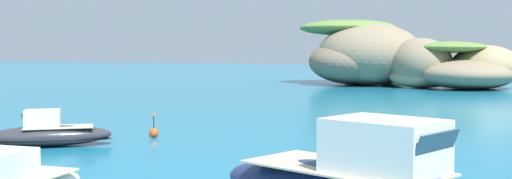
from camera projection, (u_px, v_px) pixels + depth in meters
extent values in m
ellipsoid|color=#756651|center=(356.00, 62.00, 91.75)|extent=(15.70, 18.20, 6.88)
ellipsoid|color=#84755B|center=(370.00, 54.00, 90.09)|extent=(17.36, 16.61, 9.09)
ellipsoid|color=#84755B|center=(389.00, 62.00, 94.83)|extent=(9.27, 10.53, 6.76)
ellipsoid|color=#756651|center=(361.00, 55.00, 91.48)|extent=(12.20, 12.29, 8.85)
ellipsoid|color=olive|center=(347.00, 28.00, 93.82)|extent=(14.64, 13.31, 2.38)
ellipsoid|color=#84755B|center=(421.00, 63.00, 84.26)|extent=(11.92, 12.39, 6.85)
ellipsoid|color=#9E8966|center=(485.00, 67.00, 82.59)|extent=(13.02, 13.73, 5.83)
ellipsoid|color=#84755B|center=(465.00, 74.00, 81.67)|extent=(13.99, 14.70, 4.01)
ellipsoid|color=#9E8966|center=(422.00, 77.00, 83.84)|extent=(9.63, 7.95, 2.97)
ellipsoid|color=#9E8966|center=(484.00, 80.00, 81.76)|extent=(6.76, 6.29, 2.36)
ellipsoid|color=olive|center=(450.00, 47.00, 82.47)|extent=(9.56, 8.69, 1.54)
cube|color=#C6B793|center=(19.00, 179.00, 19.16)|extent=(2.19, 4.04, 0.06)
ellipsoid|color=#2D2D33|center=(49.00, 136.00, 32.82)|extent=(6.31, 5.55, 1.10)
ellipsoid|color=black|center=(49.00, 140.00, 32.84)|extent=(6.43, 5.66, 0.13)
cube|color=#C6B793|center=(59.00, 127.00, 32.92)|extent=(3.83, 3.51, 0.06)
cube|color=silver|center=(43.00, 118.00, 32.68)|extent=(2.27, 2.20, 0.91)
cube|color=#2D4756|center=(24.00, 117.00, 32.44)|extent=(0.95, 1.13, 0.49)
cube|color=#C6B793|center=(344.00, 168.00, 17.94)|extent=(6.50, 4.60, 0.06)
cube|color=silver|center=(385.00, 146.00, 16.97)|extent=(3.60, 3.15, 1.51)
cube|color=#2D4756|center=(436.00, 147.00, 15.92)|extent=(1.03, 2.08, 0.80)
sphere|color=#E54C19|center=(154.00, 133.00, 36.11)|extent=(0.56, 0.56, 0.56)
cylinder|color=black|center=(154.00, 124.00, 36.08)|extent=(0.06, 0.06, 1.00)
cone|color=#E54C19|center=(154.00, 114.00, 36.04)|extent=(0.20, 0.20, 0.20)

